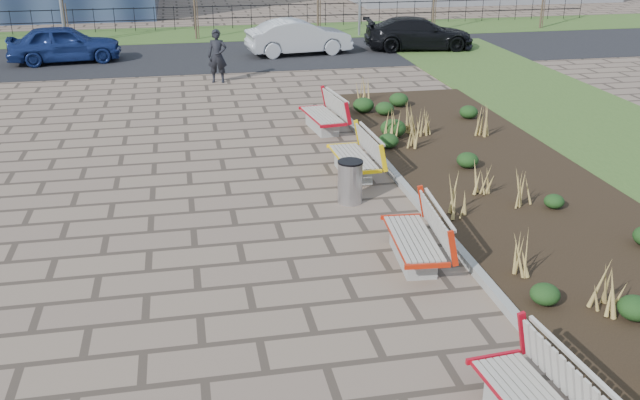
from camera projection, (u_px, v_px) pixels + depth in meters
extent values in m
plane|color=#6E5B4B|center=(259.00, 339.00, 10.49)|extent=(120.00, 120.00, 0.00)
cube|color=black|center=(509.00, 187.00, 16.12)|extent=(4.50, 18.00, 0.10)
cube|color=gray|center=(410.00, 193.00, 15.70)|extent=(0.16, 18.00, 0.15)
cube|color=#33511E|center=(196.00, 34.00, 35.91)|extent=(80.00, 5.00, 0.04)
cube|color=black|center=(200.00, 57.00, 30.46)|extent=(80.00, 7.00, 0.02)
cylinder|color=#B2B2B7|center=(350.00, 182.00, 15.23)|extent=(0.53, 0.53, 0.92)
imported|color=black|center=(217.00, 56.00, 25.70)|extent=(0.78, 0.60, 1.91)
imported|color=navy|center=(64.00, 44.00, 29.09)|extent=(4.62, 2.28, 1.52)
imported|color=#A9ACB1|center=(299.00, 37.00, 30.72)|extent=(4.66, 2.12, 1.48)
imported|color=black|center=(419.00, 33.00, 31.81)|extent=(5.06, 2.51, 1.41)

